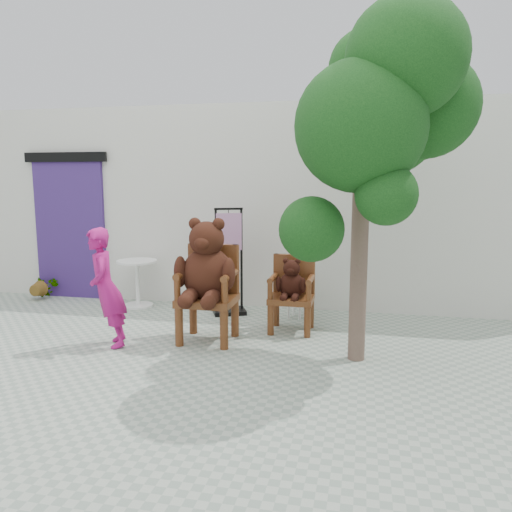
{
  "coord_description": "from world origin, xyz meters",
  "views": [
    {
      "loc": [
        1.61,
        -4.59,
        1.91
      ],
      "look_at": [
        0.3,
        1.48,
        0.95
      ],
      "focal_mm": 35.0,
      "sensor_mm": 36.0,
      "label": 1
    }
  ],
  "objects_px": {
    "chair_big": "(207,273)",
    "stool_bucket": "(297,272)",
    "display_stand": "(229,273)",
    "cafe_table": "(137,278)",
    "tree": "(390,105)",
    "person": "(106,288)",
    "chair_small": "(292,287)"
  },
  "relations": [
    {
      "from": "cafe_table",
      "to": "person",
      "type": "bearing_deg",
      "value": -75.04
    },
    {
      "from": "chair_small",
      "to": "tree",
      "type": "distance_m",
      "value": 2.48
    },
    {
      "from": "tree",
      "to": "chair_small",
      "type": "bearing_deg",
      "value": 141.78
    },
    {
      "from": "display_stand",
      "to": "stool_bucket",
      "type": "relative_size",
      "value": 1.04
    },
    {
      "from": "person",
      "to": "stool_bucket",
      "type": "height_order",
      "value": "stool_bucket"
    },
    {
      "from": "person",
      "to": "cafe_table",
      "type": "bearing_deg",
      "value": 167.09
    },
    {
      "from": "chair_big",
      "to": "display_stand",
      "type": "distance_m",
      "value": 1.25
    },
    {
      "from": "cafe_table",
      "to": "tree",
      "type": "relative_size",
      "value": 0.2
    },
    {
      "from": "chair_big",
      "to": "chair_small",
      "type": "relative_size",
      "value": 1.54
    },
    {
      "from": "person",
      "to": "tree",
      "type": "height_order",
      "value": "tree"
    },
    {
      "from": "display_stand",
      "to": "stool_bucket",
      "type": "height_order",
      "value": "display_stand"
    },
    {
      "from": "cafe_table",
      "to": "tree",
      "type": "height_order",
      "value": "tree"
    },
    {
      "from": "person",
      "to": "cafe_table",
      "type": "height_order",
      "value": "person"
    },
    {
      "from": "person",
      "to": "stool_bucket",
      "type": "xyz_separation_m",
      "value": [
        1.96,
        1.65,
        -0.04
      ]
    },
    {
      "from": "chair_big",
      "to": "tree",
      "type": "height_order",
      "value": "tree"
    },
    {
      "from": "display_stand",
      "to": "tree",
      "type": "relative_size",
      "value": 0.43
    },
    {
      "from": "chair_small",
      "to": "stool_bucket",
      "type": "distance_m",
      "value": 0.6
    },
    {
      "from": "tree",
      "to": "display_stand",
      "type": "bearing_deg",
      "value": 144.74
    },
    {
      "from": "display_stand",
      "to": "tree",
      "type": "height_order",
      "value": "tree"
    },
    {
      "from": "chair_small",
      "to": "display_stand",
      "type": "relative_size",
      "value": 0.63
    },
    {
      "from": "chair_big",
      "to": "person",
      "type": "bearing_deg",
      "value": -157.71
    },
    {
      "from": "chair_big",
      "to": "stool_bucket",
      "type": "distance_m",
      "value": 1.52
    },
    {
      "from": "stool_bucket",
      "to": "tree",
      "type": "distance_m",
      "value": 2.7
    },
    {
      "from": "chair_small",
      "to": "cafe_table",
      "type": "relative_size",
      "value": 1.35
    },
    {
      "from": "tree",
      "to": "chair_big",
      "type": "bearing_deg",
      "value": 173.31
    },
    {
      "from": "display_stand",
      "to": "tree",
      "type": "distance_m",
      "value": 3.26
    },
    {
      "from": "chair_big",
      "to": "display_stand",
      "type": "height_order",
      "value": "display_stand"
    },
    {
      "from": "chair_big",
      "to": "person",
      "type": "relative_size",
      "value": 1.07
    },
    {
      "from": "person",
      "to": "chair_small",
      "type": "bearing_deg",
      "value": 90.11
    },
    {
      "from": "display_stand",
      "to": "chair_big",
      "type": "bearing_deg",
      "value": -110.24
    },
    {
      "from": "chair_big",
      "to": "chair_small",
      "type": "xyz_separation_m",
      "value": [
        0.92,
        0.62,
        -0.25
      ]
    },
    {
      "from": "person",
      "to": "cafe_table",
      "type": "relative_size",
      "value": 1.94
    }
  ]
}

